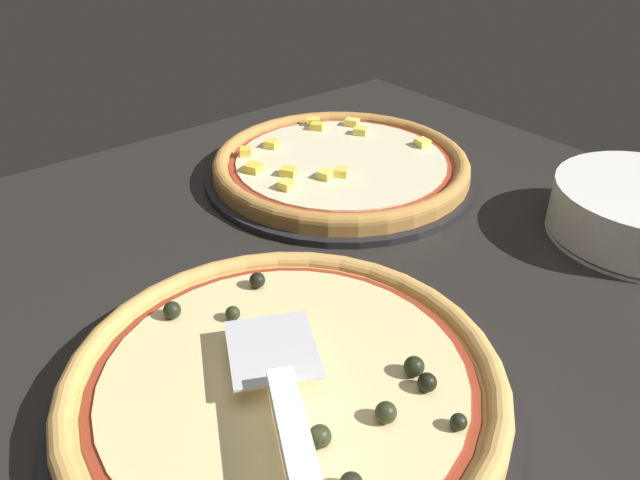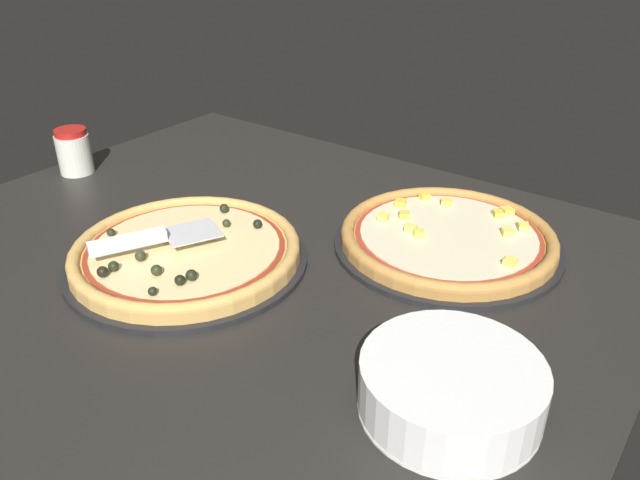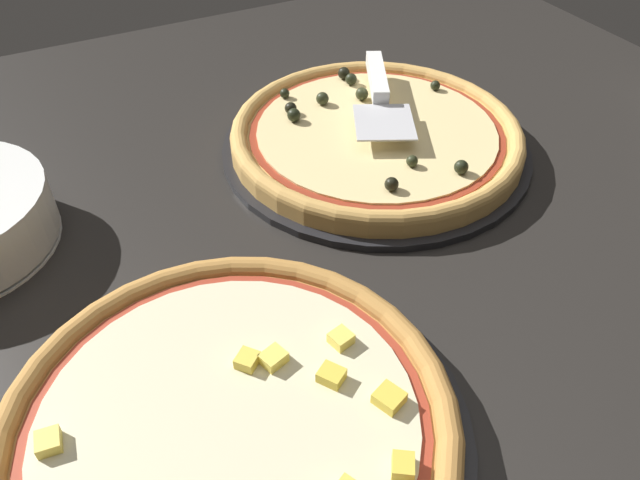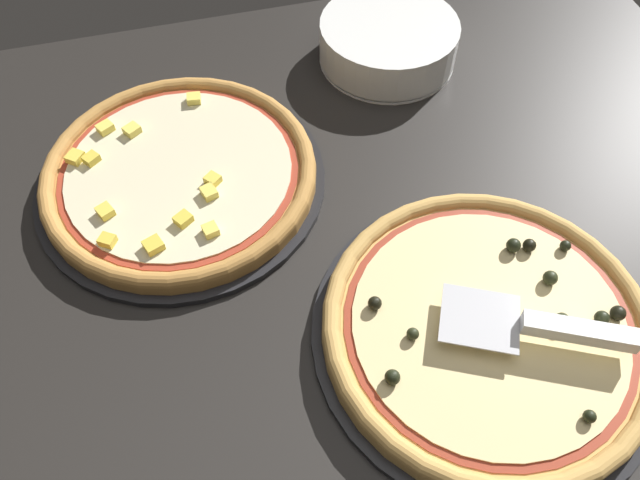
{
  "view_description": "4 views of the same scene",
  "coord_description": "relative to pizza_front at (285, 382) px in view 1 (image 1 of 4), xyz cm",
  "views": [
    {
      "loc": [
        -28.95,
        -37.96,
        42.16
      ],
      "look_at": [
        10.4,
        11.17,
        3.0
      ],
      "focal_mm": 35.0,
      "sensor_mm": 36.0,
      "label": 1
    },
    {
      "loc": [
        67.55,
        -65.95,
        55.83
      ],
      "look_at": [
        10.4,
        11.17,
        3.0
      ],
      "focal_mm": 35.0,
      "sensor_mm": 36.0,
      "label": 2
    },
    {
      "loc": [
        33.54,
        55.78,
        47.68
      ],
      "look_at": [
        10.4,
        11.17,
        3.0
      ],
      "focal_mm": 35.0,
      "sensor_mm": 36.0,
      "label": 3
    },
    {
      "loc": [
        -34.45,
        23.11,
        68.17
      ],
      "look_at": [
        10.4,
        11.17,
        3.0
      ],
      "focal_mm": 35.0,
      "sensor_mm": 36.0,
      "label": 4
    }
  ],
  "objects": [
    {
      "name": "pizza_back",
      "position": [
        33.66,
        32.05,
        -0.26
      ],
      "size": [
        38.58,
        38.58,
        3.1
      ],
      "color": "#B77F3D",
      "rests_on": "pizza_pan_back"
    },
    {
      "name": "serving_spatula",
      "position": [
        -3.68,
        -5.78,
        3.44
      ],
      "size": [
        13.94,
        21.51,
        2.0
      ],
      "color": "silver",
      "rests_on": "pizza_front"
    },
    {
      "name": "ground_plane",
      "position": [
        6.44,
        4.85,
        -4.38
      ],
      "size": [
        130.34,
        118.94,
        3.6
      ],
      "primitive_type": "cube",
      "color": "black"
    },
    {
      "name": "pizza_pan_front",
      "position": [
        -0.01,
        0.03,
        -2.08
      ],
      "size": [
        41.76,
        41.76,
        1.0
      ],
      "primitive_type": "cylinder",
      "color": "black",
      "rests_on": "ground_plane"
    },
    {
      "name": "pizza_pan_back",
      "position": [
        33.68,
        32.01,
        -2.08
      ],
      "size": [
        41.04,
        41.04,
        1.0
      ],
      "primitive_type": "cylinder",
      "color": "black",
      "rests_on": "ground_plane"
    },
    {
      "name": "pizza_front",
      "position": [
        0.0,
        0.0,
        0.0
      ],
      "size": [
        39.26,
        39.26,
        4.22
      ],
      "color": "tan",
      "rests_on": "pizza_pan_front"
    }
  ]
}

